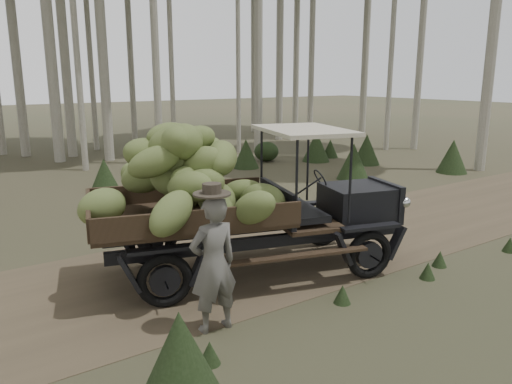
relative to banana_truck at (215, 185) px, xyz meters
The scene contains 5 objects.
ground 2.48m from the banana_truck, 12.95° to the left, with size 120.00×120.00×0.00m, color #473D2B.
dirt_track 2.48m from the banana_truck, 12.95° to the left, with size 70.00×4.00×0.01m, color brown.
banana_truck is the anchor object (origin of this frame).
farmer 1.93m from the banana_truck, 120.76° to the right, with size 0.71×0.52×2.07m.
undergrowth 3.41m from the banana_truck, 22.96° to the left, with size 22.14×18.13×1.34m.
Camera 1 is at (-5.81, -7.49, 3.42)m, focal length 35.00 mm.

